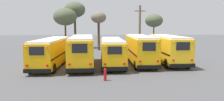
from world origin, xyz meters
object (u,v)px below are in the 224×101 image
school_bus_1 (82,50)px  school_bus_0 (52,51)px  utility_pole (140,28)px  bare_tree_2 (154,21)px  school_bus_2 (112,51)px  bare_tree_1 (75,10)px  school_bus_4 (168,48)px  fire_hydrant (105,74)px  bare_tree_3 (99,18)px  school_bus_3 (140,49)px  bare_tree_0 (65,17)px

school_bus_1 → school_bus_0: bearing=172.2°
utility_pole → bare_tree_2: size_ratio=1.14×
school_bus_2 → school_bus_0: bearing=-178.7°
bare_tree_1 → school_bus_4: bearing=-54.1°
fire_hydrant → bare_tree_2: bearing=68.6°
school_bus_4 → utility_pole: size_ratio=1.22×
bare_tree_3 → bare_tree_2: bearing=21.7°
school_bus_3 → bare_tree_2: bearing=71.8°
school_bus_4 → fire_hydrant: school_bus_4 is taller
school_bus_1 → bare_tree_3: 16.64m
school_bus_1 → bare_tree_0: (-4.25, 15.63, 4.24)m
school_bus_3 → utility_pole: size_ratio=1.28×
school_bus_4 → bare_tree_2: 19.60m
fire_hydrant → school_bus_3: bearing=61.7°
school_bus_1 → bare_tree_0: bearing=105.2°
school_bus_0 → utility_pole: size_ratio=1.38×
school_bus_4 → bare_tree_3: 17.23m
utility_pole → fire_hydrant: utility_pole is taller
school_bus_0 → fire_hydrant: size_ratio=10.50×
bare_tree_2 → school_bus_2: bearing=-115.8°
bare_tree_2 → bare_tree_0: bearing=-164.0°
school_bus_2 → bare_tree_1: (-6.36, 19.06, 5.87)m
school_bus_1 → school_bus_4: size_ratio=1.05×
school_bus_3 → bare_tree_3: bare_tree_3 is taller
bare_tree_1 → fire_hydrant: bare_tree_1 is taller
school_bus_3 → school_bus_4: 3.37m
school_bus_4 → bare_tree_0: (-14.36, 14.08, 4.25)m
bare_tree_1 → school_bus_0: bearing=-91.2°
bare_tree_0 → bare_tree_3: size_ratio=1.09×
school_bus_1 → bare_tree_1: bare_tree_1 is taller
school_bus_4 → school_bus_0: bearing=-175.4°
bare_tree_0 → school_bus_4: bearing=-44.4°
school_bus_0 → school_bus_1: 3.41m
bare_tree_1 → bare_tree_2: (16.01, 0.90, -2.00)m
school_bus_0 → bare_tree_3: bearing=71.9°
bare_tree_1 → utility_pole: bearing=-31.8°
school_bus_2 → utility_pole: 13.19m
school_bus_0 → utility_pole: 17.14m
school_bus_2 → bare_tree_0: size_ratio=1.32×
school_bus_0 → bare_tree_1: bearing=88.8°
bare_tree_2 → bare_tree_3: size_ratio=0.98×
school_bus_3 → bare_tree_1: (-9.73, 18.19, 5.72)m
school_bus_2 → school_bus_4: 6.81m
bare_tree_3 → bare_tree_1: bearing=142.4°
school_bus_1 → school_bus_2: school_bus_1 is taller
fire_hydrant → bare_tree_0: bearing=106.7°
bare_tree_0 → bare_tree_2: bare_tree_0 is taller
school_bus_0 → utility_pole: (12.02, 12.00, 2.37)m
school_bus_1 → utility_pole: utility_pole is taller
school_bus_2 → utility_pole: (5.27, 11.85, 2.39)m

